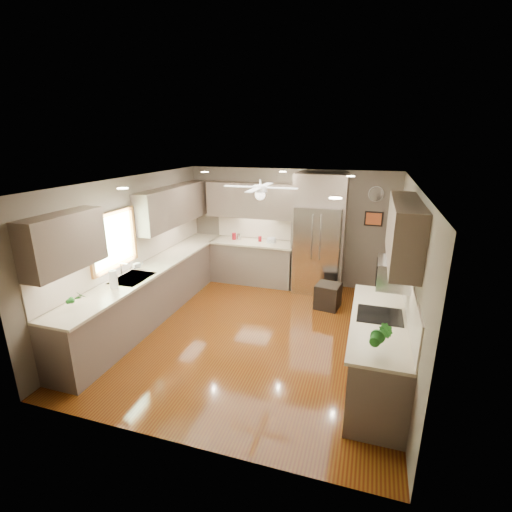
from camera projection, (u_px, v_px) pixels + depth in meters
The scene contains 27 objects.
floor at pixel (255, 332), 6.22m from camera, with size 5.00×5.00×0.00m, color #471A09.
ceiling at pixel (254, 182), 5.45m from camera, with size 5.00×5.00×0.00m, color white.
wall_back at pixel (289, 227), 8.11m from camera, with size 4.50×4.50×0.00m, color brown.
wall_front at pixel (176, 341), 3.56m from camera, with size 4.50×4.50×0.00m, color brown.
wall_left at pixel (132, 250), 6.47m from camera, with size 5.00×5.00×0.00m, color brown.
wall_right at pixel (407, 277), 5.20m from camera, with size 5.00×5.00×0.00m, color brown.
canister_a at pixel (234, 236), 8.27m from camera, with size 0.09×0.09×0.15m, color maroon.
canister_b at pixel (239, 237), 8.26m from camera, with size 0.09×0.09×0.14m, color silver.
canister_d at pixel (260, 239), 8.12m from camera, with size 0.08×0.08×0.11m, color maroon.
soap_bottle at pixel (137, 265), 6.35m from camera, with size 0.08×0.09×0.19m, color white.
potted_plant_left at pixel (77, 298), 4.91m from camera, with size 0.15×0.10×0.29m, color #1C5D1A.
potted_plant_right at pixel (381, 336), 3.91m from camera, with size 0.20×0.16×0.36m, color #1C5D1A.
bowl at pixel (271, 242), 8.01m from camera, with size 0.22×0.22×0.05m, color #C2B092.
left_run at pixel (155, 289), 6.76m from camera, with size 0.65×4.70×1.45m.
back_run at pixel (253, 261), 8.28m from camera, with size 1.85×0.65×1.45m.
uppers at pixel (226, 212), 6.50m from camera, with size 4.50×4.70×0.95m.
window at pixel (113, 240), 5.92m from camera, with size 0.05×1.12×0.92m.
sink at pixel (132, 280), 6.03m from camera, with size 0.50×0.70×0.32m.
refrigerator at pixel (319, 236), 7.62m from camera, with size 1.06×0.75×2.45m.
right_run at pixel (378, 351), 4.79m from camera, with size 0.70×2.20×1.45m.
microwave at pixel (394, 273), 4.69m from camera, with size 0.43×0.55×0.34m.
ceiling_fan at pixel (260, 190), 5.78m from camera, with size 1.18×1.18×0.32m.
recessed_lights at pixel (260, 179), 5.83m from camera, with size 2.84×3.14×0.01m.
wall_clock at pixel (376, 194), 7.35m from camera, with size 0.30×0.03×0.30m.
framed_print at pixel (374, 219), 7.50m from camera, with size 0.36×0.03×0.30m.
stool at pixel (328, 296), 7.06m from camera, with size 0.50×0.50×0.50m.
paper_towel at pixel (113, 279), 5.58m from camera, with size 0.12×0.12×0.30m.
Camera 1 is at (1.67, -5.27, 3.12)m, focal length 26.00 mm.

